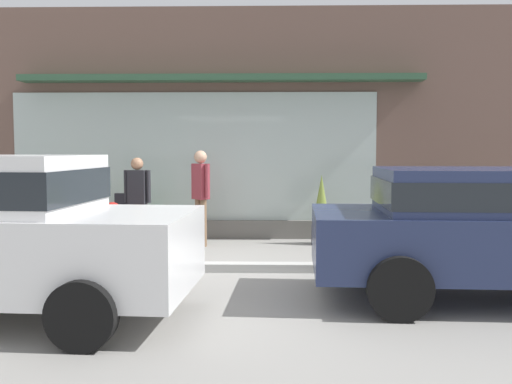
{
  "coord_description": "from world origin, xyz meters",
  "views": [
    {
      "loc": [
        0.96,
        -8.6,
        1.76
      ],
      "look_at": [
        0.72,
        1.2,
        1.05
      ],
      "focal_mm": 41.39,
      "sensor_mm": 36.0,
      "label": 1
    }
  ],
  "objects_px": {
    "fire_hydrant": "(113,228)",
    "pedestrian_with_handbag": "(136,196)",
    "potted_plant_by_entrance": "(98,210)",
    "parked_car_navy": "(501,225)",
    "potted_plant_trailing_edge": "(321,211)",
    "potted_plant_window_center": "(452,212)",
    "potted_plant_near_hydrant": "(145,224)",
    "pedestrian_passerby": "(201,190)",
    "potted_plant_doorstep": "(24,223)"
  },
  "relations": [
    {
      "from": "pedestrian_passerby",
      "to": "potted_plant_doorstep",
      "type": "height_order",
      "value": "pedestrian_passerby"
    },
    {
      "from": "potted_plant_near_hydrant",
      "to": "fire_hydrant",
      "type": "bearing_deg",
      "value": -97.97
    },
    {
      "from": "pedestrian_with_handbag",
      "to": "potted_plant_near_hydrant",
      "type": "height_order",
      "value": "pedestrian_with_handbag"
    },
    {
      "from": "potted_plant_trailing_edge",
      "to": "potted_plant_near_hydrant",
      "type": "relative_size",
      "value": 1.95
    },
    {
      "from": "pedestrian_passerby",
      "to": "potted_plant_trailing_edge",
      "type": "relative_size",
      "value": 1.34
    },
    {
      "from": "potted_plant_doorstep",
      "to": "pedestrian_passerby",
      "type": "bearing_deg",
      "value": -4.29
    },
    {
      "from": "fire_hydrant",
      "to": "potted_plant_near_hydrant",
      "type": "height_order",
      "value": "fire_hydrant"
    },
    {
      "from": "potted_plant_window_center",
      "to": "potted_plant_by_entrance",
      "type": "bearing_deg",
      "value": -177.49
    },
    {
      "from": "pedestrian_passerby",
      "to": "pedestrian_with_handbag",
      "type": "bearing_deg",
      "value": 64.92
    },
    {
      "from": "potted_plant_window_center",
      "to": "potted_plant_by_entrance",
      "type": "height_order",
      "value": "potted_plant_by_entrance"
    },
    {
      "from": "pedestrian_passerby",
      "to": "parked_car_navy",
      "type": "distance_m",
      "value": 5.46
    },
    {
      "from": "potted_plant_window_center",
      "to": "potted_plant_by_entrance",
      "type": "relative_size",
      "value": 0.91
    },
    {
      "from": "parked_car_navy",
      "to": "potted_plant_doorstep",
      "type": "relative_size",
      "value": 6.64
    },
    {
      "from": "potted_plant_window_center",
      "to": "potted_plant_near_hydrant",
      "type": "relative_size",
      "value": 1.85
    },
    {
      "from": "parked_car_navy",
      "to": "potted_plant_trailing_edge",
      "type": "xyz_separation_m",
      "value": [
        -1.73,
        4.03,
        -0.27
      ]
    },
    {
      "from": "parked_car_navy",
      "to": "potted_plant_by_entrance",
      "type": "height_order",
      "value": "parked_car_navy"
    },
    {
      "from": "potted_plant_by_entrance",
      "to": "potted_plant_trailing_edge",
      "type": "bearing_deg",
      "value": 1.36
    },
    {
      "from": "potted_plant_by_entrance",
      "to": "potted_plant_doorstep",
      "type": "relative_size",
      "value": 1.95
    },
    {
      "from": "potted_plant_window_center",
      "to": "potted_plant_by_entrance",
      "type": "xyz_separation_m",
      "value": [
        -6.58,
        -0.29,
        0.05
      ]
    },
    {
      "from": "parked_car_navy",
      "to": "potted_plant_trailing_edge",
      "type": "relative_size",
      "value": 3.54
    },
    {
      "from": "potted_plant_doorstep",
      "to": "potted_plant_trailing_edge",
      "type": "height_order",
      "value": "potted_plant_trailing_edge"
    },
    {
      "from": "parked_car_navy",
      "to": "pedestrian_with_handbag",
      "type": "bearing_deg",
      "value": 148.72
    },
    {
      "from": "potted_plant_by_entrance",
      "to": "pedestrian_passerby",
      "type": "bearing_deg",
      "value": -4.87
    },
    {
      "from": "fire_hydrant",
      "to": "pedestrian_passerby",
      "type": "distance_m",
      "value": 1.8
    },
    {
      "from": "fire_hydrant",
      "to": "potted_plant_doorstep",
      "type": "height_order",
      "value": "fire_hydrant"
    },
    {
      "from": "potted_plant_by_entrance",
      "to": "potted_plant_doorstep",
      "type": "distance_m",
      "value": 1.47
    },
    {
      "from": "fire_hydrant",
      "to": "pedestrian_with_handbag",
      "type": "xyz_separation_m",
      "value": [
        0.24,
        0.69,
        0.47
      ]
    },
    {
      "from": "pedestrian_with_handbag",
      "to": "potted_plant_trailing_edge",
      "type": "bearing_deg",
      "value": -162.42
    },
    {
      "from": "potted_plant_by_entrance",
      "to": "potted_plant_trailing_edge",
      "type": "xyz_separation_m",
      "value": [
        4.13,
        0.1,
        -0.02
      ]
    },
    {
      "from": "parked_car_navy",
      "to": "potted_plant_trailing_edge",
      "type": "bearing_deg",
      "value": 115.94
    },
    {
      "from": "pedestrian_with_handbag",
      "to": "potted_plant_by_entrance",
      "type": "distance_m",
      "value": 1.04
    },
    {
      "from": "pedestrian_with_handbag",
      "to": "pedestrian_passerby",
      "type": "bearing_deg",
      "value": -154.06
    },
    {
      "from": "potted_plant_trailing_edge",
      "to": "pedestrian_with_handbag",
      "type": "bearing_deg",
      "value": -168.91
    },
    {
      "from": "fire_hydrant",
      "to": "potted_plant_by_entrance",
      "type": "bearing_deg",
      "value": 115.65
    },
    {
      "from": "pedestrian_with_handbag",
      "to": "potted_plant_near_hydrant",
      "type": "distance_m",
      "value": 0.98
    },
    {
      "from": "parked_car_navy",
      "to": "pedestrian_passerby",
      "type": "bearing_deg",
      "value": 138.95
    },
    {
      "from": "potted_plant_doorstep",
      "to": "pedestrian_with_handbag",
      "type": "bearing_deg",
      "value": -15.63
    },
    {
      "from": "potted_plant_by_entrance",
      "to": "potted_plant_trailing_edge",
      "type": "height_order",
      "value": "potted_plant_by_entrance"
    },
    {
      "from": "potted_plant_by_entrance",
      "to": "pedestrian_with_handbag",
      "type": "bearing_deg",
      "value": -33.31
    },
    {
      "from": "potted_plant_near_hydrant",
      "to": "potted_plant_doorstep",
      "type": "bearing_deg",
      "value": -176.16
    },
    {
      "from": "potted_plant_trailing_edge",
      "to": "potted_plant_near_hydrant",
      "type": "distance_m",
      "value": 3.34
    },
    {
      "from": "potted_plant_by_entrance",
      "to": "potted_plant_doorstep",
      "type": "xyz_separation_m",
      "value": [
        -1.44,
        0.09,
        -0.26
      ]
    },
    {
      "from": "potted_plant_window_center",
      "to": "potted_plant_doorstep",
      "type": "bearing_deg",
      "value": -178.57
    },
    {
      "from": "fire_hydrant",
      "to": "pedestrian_with_handbag",
      "type": "distance_m",
      "value": 0.87
    },
    {
      "from": "potted_plant_by_entrance",
      "to": "parked_car_navy",
      "type": "bearing_deg",
      "value": -33.85
    },
    {
      "from": "fire_hydrant",
      "to": "parked_car_navy",
      "type": "xyz_separation_m",
      "value": [
        5.27,
        -2.69,
        0.43
      ]
    },
    {
      "from": "potted_plant_window_center",
      "to": "potted_plant_trailing_edge",
      "type": "relative_size",
      "value": 0.95
    },
    {
      "from": "potted_plant_window_center",
      "to": "potted_plant_near_hydrant",
      "type": "bearing_deg",
      "value": -179.51
    },
    {
      "from": "fire_hydrant",
      "to": "potted_plant_doorstep",
      "type": "bearing_deg",
      "value": 146.85
    },
    {
      "from": "fire_hydrant",
      "to": "potted_plant_by_entrance",
      "type": "distance_m",
      "value": 1.39
    }
  ]
}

